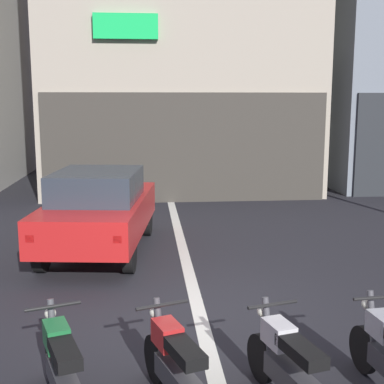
{
  "coord_description": "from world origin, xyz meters",
  "views": [
    {
      "loc": [
        -0.72,
        -6.94,
        2.98
      ],
      "look_at": [
        0.07,
        2.0,
        1.4
      ],
      "focal_mm": 48.92,
      "sensor_mm": 36.0,
      "label": 1
    }
  ],
  "objects": [
    {
      "name": "ground_plane",
      "position": [
        0.0,
        0.0,
        0.0
      ],
      "size": [
        120.0,
        120.0,
        0.0
      ],
      "primitive_type": "plane",
      "color": "#232328"
    },
    {
      "name": "lane_centre_line",
      "position": [
        0.0,
        6.0,
        0.0
      ],
      "size": [
        0.2,
        18.0,
        0.01
      ],
      "primitive_type": "cube",
      "color": "silver",
      "rests_on": "ground"
    },
    {
      "name": "motorcycle_green_row_leftmost",
      "position": [
        -1.56,
        -2.22,
        0.46
      ],
      "size": [
        0.68,
        1.6,
        0.98
      ],
      "color": "black",
      "rests_on": "ground"
    },
    {
      "name": "car_red_crossing_near",
      "position": [
        -1.65,
        3.24,
        0.89
      ],
      "size": [
        2.24,
        4.28,
        1.64
      ],
      "color": "black",
      "rests_on": "ground"
    },
    {
      "name": "motorcycle_red_row_left_mid",
      "position": [
        -0.47,
        -2.28,
        0.46
      ],
      "size": [
        0.68,
        1.6,
        0.98
      ],
      "color": "black",
      "rests_on": "ground"
    },
    {
      "name": "motorcycle_white_row_centre",
      "position": [
        0.61,
        -2.38,
        0.46
      ],
      "size": [
        0.6,
        1.63,
        0.98
      ],
      "color": "black",
      "rests_on": "ground"
    }
  ]
}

